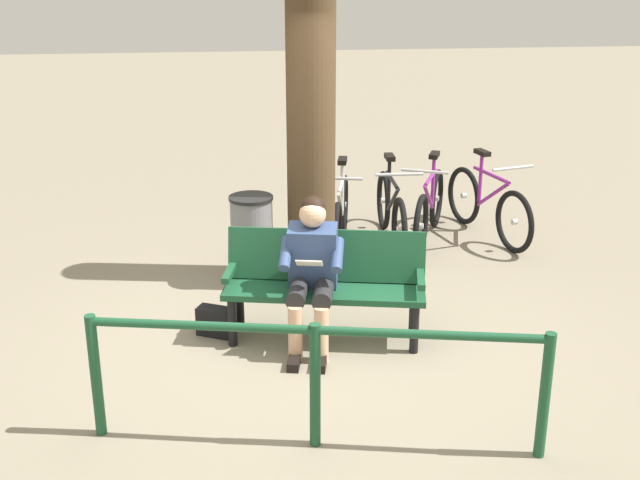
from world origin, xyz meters
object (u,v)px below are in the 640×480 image
bench (325,278)px  person_reading (312,266)px  bicycle_blue (391,212)px  tree_trunk (311,117)px  handbag (216,321)px  bicycle_red (429,209)px  bicycle_purple (488,205)px  litter_bin (252,240)px  bicycle_orange (341,216)px

bench → person_reading: 0.25m
bicycle_blue → tree_trunk: bearing=-46.9°
handbag → bicycle_red: bearing=-138.0°
bicycle_purple → bicycle_blue: (1.09, 0.09, 0.00)m
person_reading → bicycle_purple: size_ratio=0.73×
person_reading → bicycle_blue: person_reading is taller
handbag → tree_trunk: size_ratio=0.10×
handbag → person_reading: bearing=162.6°
bicycle_red → person_reading: bearing=-10.1°
person_reading → handbag: bearing=-5.9°
bench → litter_bin: bearing=-53.6°
bench → bicycle_orange: (-0.41, -2.01, -0.15)m
handbag → bicycle_blue: bearing=-132.7°
handbag → litter_bin: 1.17m
litter_bin → bicycle_purple: 2.80m
handbag → bicycle_orange: bearing=-124.1°
litter_bin → bicycle_orange: (-0.95, -0.84, -0.07)m
handbag → litter_bin: (-0.34, -1.07, 0.31)m
litter_bin → bicycle_orange: bearing=-138.6°
bench → bicycle_purple: (-2.05, -2.20, -0.15)m
bicycle_red → bicycle_blue: same height
bench → litter_bin: size_ratio=1.94×
handbag → bicycle_orange: bicycle_orange is taller
litter_bin → bicycle_red: 2.17m
handbag → bicycle_purple: bicycle_purple is taller
litter_bin → bicycle_red: bearing=-153.1°
litter_bin → bicycle_blue: 1.77m
bicycle_purple → bicycle_blue: bearing=-99.6°
bicycle_blue → litter_bin: bearing=-56.5°
bicycle_orange → litter_bin: bearing=-36.8°
bicycle_red → bicycle_orange: 0.99m
handbag → bicycle_orange: (-1.30, -1.91, 0.24)m
bicycle_red → bicycle_blue: (0.43, 0.05, 0.00)m
bicycle_blue → person_reading: bearing=-24.0°
bicycle_purple → bicycle_blue: same height
bicycle_purple → bicycle_red: same height
bicycle_red → tree_trunk: bearing=-34.0°
bicycle_purple → bicycle_orange: size_ratio=0.99×
handbag → tree_trunk: 2.07m
bench → bicycle_purple: 3.01m
bicycle_blue → bicycle_purple: bearing=96.7°
handbag → litter_bin: bearing=-107.8°
bench → bicycle_orange: bicycle_orange is taller
bicycle_purple → bicycle_orange: bearing=-98.1°
tree_trunk → bicycle_orange: tree_trunk is taller
person_reading → bicycle_orange: 2.24m
tree_trunk → litter_bin: (0.57, 0.10, -1.13)m
litter_bin → bicycle_blue: bearing=-148.3°
person_reading → bench: bearing=-119.2°
tree_trunk → bicycle_red: 2.02m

